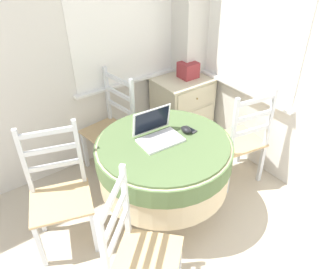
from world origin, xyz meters
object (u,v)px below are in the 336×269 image
Objects in this scene: round_dining_table at (164,160)px; corner_cabinet at (182,110)px; laptop at (157,133)px; dining_chair_near_back_window at (112,128)px; cell_phone at (190,130)px; dining_chair_left_flank at (60,194)px; dining_chair_near_right_window at (240,140)px; computer_mouse at (186,130)px; storage_box at (188,70)px; dining_chair_camera_near at (139,257)px.

corner_cabinet is (0.84, 0.81, -0.19)m from round_dining_table.
dining_chair_near_back_window is at bearing 91.39° from laptop.
cell_phone is 1.05m from corner_cabinet.
dining_chair_near_right_window is at bearing -11.22° from dining_chair_left_flank.
laptop is (-0.01, 0.07, 0.22)m from round_dining_table.
dining_chair_left_flank reaches higher than cell_phone.
round_dining_table is 1.07× the size of dining_chair_near_back_window.
computer_mouse is at bearing -73.18° from dining_chair_near_back_window.
storage_box is at bearing -1.49° from dining_chair_near_back_window.
laptop is at bearing 163.98° from computer_mouse.
dining_chair_near_right_window and dining_chair_camera_near have the same top height.
computer_mouse is 0.67m from dining_chair_near_right_window.
dining_chair_near_right_window is at bearing -9.51° from laptop.
corner_cabinet is at bearing 43.62° from dining_chair_camera_near.
dining_chair_left_flank is (-0.18, 0.80, 0.00)m from dining_chair_camera_near.
storage_box is at bearing 38.82° from laptop.
dining_chair_near_right_window reaches higher than laptop.
round_dining_table is 0.83m from dining_chair_near_back_window.
dining_chair_near_right_window is at bearing -5.05° from round_dining_table.
corner_cabinet is at bearing -1.07° from dining_chair_near_back_window.
dining_chair_near_back_window is 5.52× the size of storage_box.
laptop is 3.41× the size of computer_mouse.
dining_chair_left_flank reaches higher than laptop.
cell_phone is (0.26, 0.01, 0.18)m from round_dining_table.
storage_box reaches higher than computer_mouse.
cell_phone is at bearing -70.18° from dining_chair_near_back_window.
laptop is at bearing -138.92° from corner_cabinet.
dining_chair_camera_near reaches higher than laptop.
dining_chair_left_flank is at bearing 162.64° from round_dining_table.
dining_chair_near_right_window is at bearing -6.91° from computer_mouse.
computer_mouse reaches higher than cell_phone.
dining_chair_near_back_window is 1.49m from dining_chair_camera_near.
cell_phone is (0.04, 0.01, -0.02)m from computer_mouse.
computer_mouse is at bearing -168.96° from cell_phone.
laptop reaches higher than round_dining_table.
dining_chair_camera_near is 1.00× the size of dining_chair_left_flank.
dining_chair_camera_near is (-0.57, -1.38, 0.00)m from dining_chair_near_back_window.
corner_cabinet is at bearing 88.37° from dining_chair_near_right_window.
cell_phone is 0.13× the size of dining_chair_near_right_window.
storage_box is (0.93, -0.02, 0.38)m from dining_chair_near_back_window.
cell_phone and corner_cabinet have the same top height.
dining_chair_left_flank is at bearing -160.81° from corner_cabinet.
laptop is 0.83m from dining_chair_near_back_window.
computer_mouse is at bearing 173.09° from dining_chair_near_right_window.
dining_chair_near_right_window reaches higher than computer_mouse.
cell_phone is at bearing 33.48° from dining_chair_camera_near.
dining_chair_near_back_window is at bearing 178.51° from storage_box.
dining_chair_left_flank is at bearing 166.27° from computer_mouse.
dining_chair_camera_near is at bearing -145.52° from computer_mouse.
dining_chair_left_flank is at bearing 102.86° from dining_chair_camera_near.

